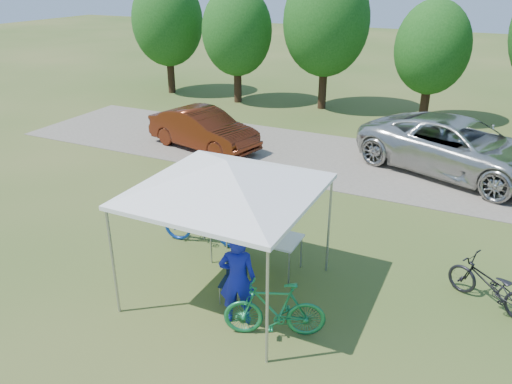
# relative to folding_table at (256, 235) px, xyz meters

# --- Properties ---
(ground) EXTENTS (100.00, 100.00, 0.00)m
(ground) POSITION_rel_folding_table_xyz_m (-0.08, -1.03, -0.74)
(ground) COLOR #2D5119
(ground) RESTS_ON ground
(gravel_strip) EXTENTS (24.00, 5.00, 0.02)m
(gravel_strip) POSITION_rel_folding_table_xyz_m (-0.08, 6.97, -0.73)
(gravel_strip) COLOR gray
(gravel_strip) RESTS_ON ground
(canopy) EXTENTS (4.53, 4.53, 3.00)m
(canopy) POSITION_rel_folding_table_xyz_m (-0.08, -1.03, 1.92)
(canopy) COLOR #A5A5AA
(canopy) RESTS_ON ground
(treeline) EXTENTS (24.89, 4.28, 6.30)m
(treeline) POSITION_rel_folding_table_xyz_m (-0.37, 13.01, 2.80)
(treeline) COLOR #382314
(treeline) RESTS_ON ground
(folding_table) EXTENTS (1.90, 0.79, 0.78)m
(folding_table) POSITION_rel_folding_table_xyz_m (0.00, 0.00, 0.00)
(folding_table) COLOR white
(folding_table) RESTS_ON ground
(folding_chair) EXTENTS (0.47, 0.49, 0.81)m
(folding_chair) POSITION_rel_folding_table_xyz_m (0.14, -1.22, -0.26)
(folding_chair) COLOR #0E1B33
(folding_chair) RESTS_ON ground
(cooler) EXTENTS (0.48, 0.33, 0.35)m
(cooler) POSITION_rel_folding_table_xyz_m (-0.31, -0.00, 0.22)
(cooler) COLOR white
(cooler) RESTS_ON folding_table
(ice_cream_cup) EXTENTS (0.08, 0.08, 0.06)m
(ice_cream_cup) POSITION_rel_folding_table_xyz_m (0.42, -0.05, 0.07)
(ice_cream_cup) COLOR yellow
(ice_cream_cup) RESTS_ON folding_table
(cyclist) EXTENTS (0.76, 0.64, 1.78)m
(cyclist) POSITION_rel_folding_table_xyz_m (0.52, -1.81, 0.15)
(cyclist) COLOR #151DAC
(cyclist) RESTS_ON ground
(bike_blue) EXTENTS (2.06, 0.98, 1.04)m
(bike_blue) POSITION_rel_folding_table_xyz_m (-1.47, 0.32, -0.22)
(bike_blue) COLOR #133BA6
(bike_blue) RESTS_ON ground
(bike_green) EXTENTS (1.80, 1.13, 1.05)m
(bike_green) POSITION_rel_folding_table_xyz_m (1.26, -1.86, -0.21)
(bike_green) COLOR #1B7C46
(bike_green) RESTS_ON ground
(bike_dark) EXTENTS (1.80, 1.28, 0.90)m
(bike_dark) POSITION_rel_folding_table_xyz_m (4.54, 0.62, -0.29)
(bike_dark) COLOR black
(bike_dark) RESTS_ON ground
(minivan) EXTENTS (6.64, 4.75, 1.68)m
(minivan) POSITION_rel_folding_table_xyz_m (3.27, 7.41, 0.12)
(minivan) COLOR beige
(minivan) RESTS_ON gravel_strip
(sedan) EXTENTS (4.40, 2.35, 1.38)m
(sedan) POSITION_rel_folding_table_xyz_m (-4.99, 6.09, -0.03)
(sedan) COLOR #57200E
(sedan) RESTS_ON gravel_strip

